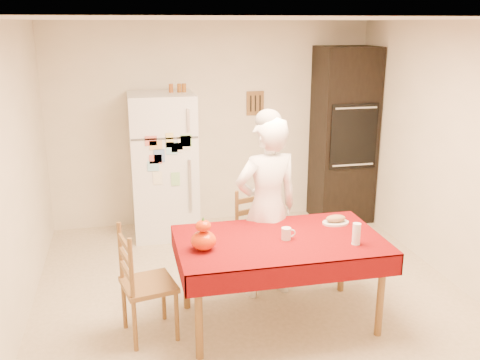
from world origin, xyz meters
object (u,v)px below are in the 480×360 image
object	(u,v)px
chair_left	(140,280)
bread_plate	(336,223)
refrigerator	(164,166)
seated_woman	(267,208)
pumpkin_lower	(204,240)
wine_glass	(356,234)
oven_cabinet	(343,135)
dining_table	(280,246)
chair_far	(258,235)
coffee_mug	(286,234)

from	to	relation	value
chair_left	bread_plate	distance (m)	1.76
refrigerator	bread_plate	world-z (taller)	refrigerator
refrigerator	seated_woman	xyz separation A→B (m)	(0.79, -1.73, 0.00)
pumpkin_lower	wine_glass	distance (m)	1.22
seated_woman	pumpkin_lower	size ratio (longest dim) A/B	8.42
oven_cabinet	pumpkin_lower	distance (m)	3.21
chair_left	wine_glass	world-z (taller)	chair_left
refrigerator	dining_table	distance (m)	2.37
oven_cabinet	bread_plate	xyz separation A→B (m)	(-0.93, -2.06, -0.33)
chair_left	oven_cabinet	bearing A→B (deg)	-61.72
chair_far	bread_plate	size ratio (longest dim) A/B	3.96
bread_plate	oven_cabinet	bearing A→B (deg)	65.60
chair_left	bread_plate	bearing A→B (deg)	-95.31
refrigerator	wine_glass	bearing A→B (deg)	-61.69
refrigerator	oven_cabinet	xyz separation A→B (m)	(2.28, 0.05, 0.25)
oven_cabinet	bread_plate	distance (m)	2.28
refrigerator	dining_table	size ratio (longest dim) A/B	1.00
oven_cabinet	wine_glass	distance (m)	2.70
refrigerator	chair_far	distance (m)	1.73
refrigerator	chair_far	world-z (taller)	refrigerator
dining_table	chair_far	xyz separation A→B (m)	(0.01, 0.72, -0.18)
refrigerator	bread_plate	xyz separation A→B (m)	(1.35, -2.01, -0.08)
chair_far	bread_plate	distance (m)	0.81
pumpkin_lower	dining_table	bearing A→B (deg)	6.90
chair_left	wine_glass	xyz separation A→B (m)	(1.71, -0.25, 0.34)
seated_woman	pumpkin_lower	xyz separation A→B (m)	(-0.67, -0.58, -0.01)
chair_far	bread_plate	bearing A→B (deg)	-58.87
chair_left	seated_woman	world-z (taller)	seated_woman
bread_plate	pumpkin_lower	bearing A→B (deg)	-166.27
pumpkin_lower	bread_plate	distance (m)	1.27
wine_glass	bread_plate	bearing A→B (deg)	88.14
dining_table	chair_left	distance (m)	1.16
coffee_mug	bread_plate	bearing A→B (deg)	24.76
dining_table	chair_far	bearing A→B (deg)	89.44
wine_glass	chair_left	bearing A→B (deg)	171.57
chair_far	pumpkin_lower	size ratio (longest dim) A/B	4.70
seated_woman	coffee_mug	distance (m)	0.53
chair_left	coffee_mug	size ratio (longest dim) A/B	9.50
seated_woman	wine_glass	bearing A→B (deg)	115.92
oven_cabinet	seated_woman	size ratio (longest dim) A/B	1.29
chair_far	chair_left	distance (m)	1.35
oven_cabinet	refrigerator	bearing A→B (deg)	-178.82
oven_cabinet	seated_woman	xyz separation A→B (m)	(-1.49, -1.78, -0.25)
dining_table	chair_left	world-z (taller)	chair_left
oven_cabinet	bread_plate	bearing A→B (deg)	-114.40
wine_glass	oven_cabinet	bearing A→B (deg)	69.36
wine_glass	coffee_mug	bearing A→B (deg)	157.65
oven_cabinet	chair_left	world-z (taller)	oven_cabinet
coffee_mug	pumpkin_lower	distance (m)	0.70
seated_woman	bread_plate	world-z (taller)	seated_woman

